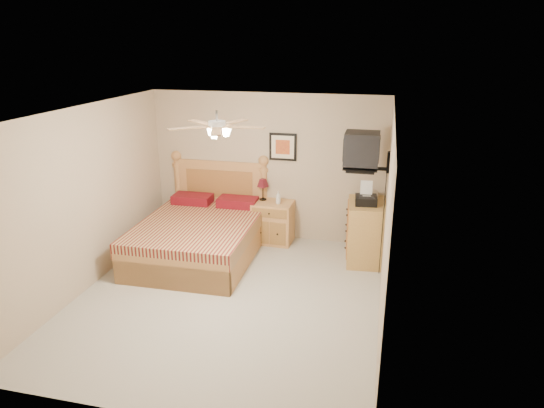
{
  "coord_description": "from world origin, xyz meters",
  "views": [
    {
      "loc": [
        1.91,
        -5.51,
        3.32
      ],
      "look_at": [
        0.4,
        0.9,
        1.07
      ],
      "focal_mm": 32.0,
      "sensor_mm": 36.0,
      "label": 1
    }
  ],
  "objects": [
    {
      "name": "wall_tv",
      "position": [
        1.75,
        1.34,
        1.81
      ],
      "size": [
        0.56,
        0.46,
        0.58
      ],
      "primitive_type": null,
      "color": "black",
      "rests_on": "wall_right"
    },
    {
      "name": "ceiling",
      "position": [
        0.0,
        0.0,
        2.5
      ],
      "size": [
        4.0,
        4.5,
        0.04
      ],
      "primitive_type": "cube",
      "color": "white",
      "rests_on": "ground"
    },
    {
      "name": "bed",
      "position": [
        -0.85,
        1.12,
        0.73
      ],
      "size": [
        1.74,
        2.27,
        1.46
      ],
      "primitive_type": null,
      "rotation": [
        0.0,
        0.0,
        0.01
      ],
      "color": "tan",
      "rests_on": "ground"
    },
    {
      "name": "magazine_lower",
      "position": [
        1.64,
        1.93,
        0.97
      ],
      "size": [
        0.25,
        0.32,
        0.03
      ],
      "primitive_type": "imported",
      "rotation": [
        0.0,
        0.0,
        0.13
      ],
      "color": "#B4AA93",
      "rests_on": "dresser"
    },
    {
      "name": "ceiling_fan",
      "position": [
        0.0,
        -0.2,
        2.36
      ],
      "size": [
        1.14,
        1.14,
        0.28
      ],
      "primitive_type": null,
      "color": "white",
      "rests_on": "ceiling"
    },
    {
      "name": "wall_left",
      "position": [
        -2.0,
        0.0,
        1.25
      ],
      "size": [
        0.04,
        4.5,
        2.5
      ],
      "primitive_type": "cube",
      "color": "tan",
      "rests_on": "ground"
    },
    {
      "name": "floor",
      "position": [
        0.0,
        0.0,
        0.0
      ],
      "size": [
        4.5,
        4.5,
        0.0
      ],
      "primitive_type": "plane",
      "color": "#A4A094",
      "rests_on": "ground"
    },
    {
      "name": "wall_back",
      "position": [
        0.0,
        2.25,
        1.25
      ],
      "size": [
        4.0,
        0.04,
        2.5
      ],
      "primitive_type": "cube",
      "color": "tan",
      "rests_on": "ground"
    },
    {
      "name": "table_lamp",
      "position": [
        -0.04,
        2.1,
        0.9
      ],
      "size": [
        0.26,
        0.26,
        0.37
      ],
      "primitive_type": null,
      "rotation": [
        0.0,
        0.0,
        0.36
      ],
      "color": "#53111A",
      "rests_on": "nightstand"
    },
    {
      "name": "framed_picture",
      "position": [
        0.27,
        2.23,
        1.62
      ],
      "size": [
        0.46,
        0.04,
        0.46
      ],
      "primitive_type": "cube",
      "color": "black",
      "rests_on": "wall_back"
    },
    {
      "name": "dresser",
      "position": [
        1.73,
        1.61,
        0.48
      ],
      "size": [
        0.63,
        0.86,
        0.96
      ],
      "primitive_type": "cube",
      "rotation": [
        0.0,
        0.0,
        0.09
      ],
      "color": "#A5793D",
      "rests_on": "ground"
    },
    {
      "name": "nightstand",
      "position": [
        0.16,
        2.0,
        0.36
      ],
      "size": [
        0.67,
        0.51,
        0.71
      ],
      "primitive_type": "cube",
      "rotation": [
        0.0,
        0.0,
        -0.03
      ],
      "color": "tan",
      "rests_on": "ground"
    },
    {
      "name": "lotion_bottle",
      "position": [
        0.25,
        1.96,
        0.82
      ],
      "size": [
        0.09,
        0.09,
        0.21
      ],
      "primitive_type": "imported",
      "rotation": [
        0.0,
        0.0,
        -0.15
      ],
      "color": "silver",
      "rests_on": "nightstand"
    },
    {
      "name": "fax_machine",
      "position": [
        1.7,
        1.53,
        1.13
      ],
      "size": [
        0.35,
        0.37,
        0.34
      ],
      "primitive_type": null,
      "rotation": [
        0.0,
        0.0,
        0.09
      ],
      "color": "black",
      "rests_on": "dresser"
    },
    {
      "name": "magazine_upper",
      "position": [
        1.65,
        1.95,
        1.0
      ],
      "size": [
        0.25,
        0.32,
        0.02
      ],
      "primitive_type": "imported",
      "rotation": [
        0.0,
        0.0,
        0.11
      ],
      "color": "gray",
      "rests_on": "magazine_lower"
    },
    {
      "name": "wall_front",
      "position": [
        0.0,
        -2.25,
        1.25
      ],
      "size": [
        4.0,
        0.04,
        2.5
      ],
      "primitive_type": "cube",
      "color": "tan",
      "rests_on": "ground"
    },
    {
      "name": "wall_right",
      "position": [
        2.0,
        0.0,
        1.25
      ],
      "size": [
        0.04,
        4.5,
        2.5
      ],
      "primitive_type": "cube",
      "color": "tan",
      "rests_on": "ground"
    }
  ]
}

